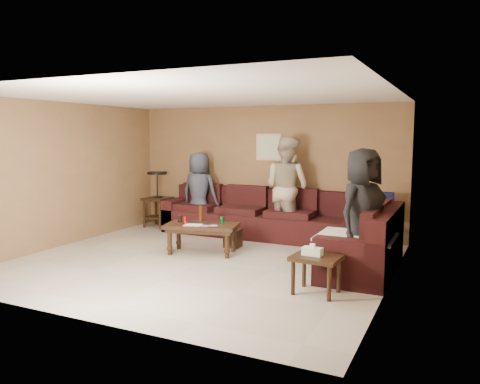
{
  "coord_description": "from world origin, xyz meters",
  "views": [
    {
      "loc": [
        3.52,
        -6.04,
        1.91
      ],
      "look_at": [
        0.25,
        0.85,
        1.0
      ],
      "focal_mm": 35.0,
      "sensor_mm": 36.0,
      "label": 1
    }
  ],
  "objects_px": {
    "person_left": "(199,192)",
    "person_middle": "(287,188)",
    "sectional_sofa": "(286,228)",
    "end_table_left": "(158,198)",
    "side_table_right": "(316,261)",
    "waste_bin": "(233,238)",
    "coffee_table": "(202,228)",
    "person_right": "(362,213)"
  },
  "relations": [
    {
      "from": "coffee_table",
      "to": "person_left",
      "type": "relative_size",
      "value": 0.79
    },
    {
      "from": "sectional_sofa",
      "to": "side_table_right",
      "type": "height_order",
      "value": "sectional_sofa"
    },
    {
      "from": "end_table_left",
      "to": "person_left",
      "type": "height_order",
      "value": "person_left"
    },
    {
      "from": "end_table_left",
      "to": "waste_bin",
      "type": "height_order",
      "value": "end_table_left"
    },
    {
      "from": "side_table_right",
      "to": "person_middle",
      "type": "bearing_deg",
      "value": 116.39
    },
    {
      "from": "person_middle",
      "to": "person_right",
      "type": "height_order",
      "value": "person_middle"
    },
    {
      "from": "end_table_left",
      "to": "side_table_right",
      "type": "relative_size",
      "value": 1.89
    },
    {
      "from": "person_left",
      "to": "side_table_right",
      "type": "bearing_deg",
      "value": 141.48
    },
    {
      "from": "person_middle",
      "to": "person_right",
      "type": "bearing_deg",
      "value": 153.47
    },
    {
      "from": "coffee_table",
      "to": "person_right",
      "type": "xyz_separation_m",
      "value": [
        2.61,
        -0.19,
        0.47
      ]
    },
    {
      "from": "end_table_left",
      "to": "person_left",
      "type": "bearing_deg",
      "value": -2.59
    },
    {
      "from": "waste_bin",
      "to": "person_left",
      "type": "bearing_deg",
      "value": 142.1
    },
    {
      "from": "coffee_table",
      "to": "sectional_sofa",
      "type": "bearing_deg",
      "value": 43.84
    },
    {
      "from": "waste_bin",
      "to": "person_left",
      "type": "relative_size",
      "value": 0.2
    },
    {
      "from": "coffee_table",
      "to": "person_middle",
      "type": "height_order",
      "value": "person_middle"
    },
    {
      "from": "coffee_table",
      "to": "end_table_left",
      "type": "xyz_separation_m",
      "value": [
        -1.99,
        1.59,
        0.2
      ]
    },
    {
      "from": "end_table_left",
      "to": "person_middle",
      "type": "relative_size",
      "value": 0.61
    },
    {
      "from": "person_left",
      "to": "person_middle",
      "type": "relative_size",
      "value": 0.84
    },
    {
      "from": "sectional_sofa",
      "to": "waste_bin",
      "type": "xyz_separation_m",
      "value": [
        -0.81,
        -0.44,
        -0.17
      ]
    },
    {
      "from": "sectional_sofa",
      "to": "person_right",
      "type": "relative_size",
      "value": 2.65
    },
    {
      "from": "sectional_sofa",
      "to": "end_table_left",
      "type": "distance_m",
      "value": 3.13
    },
    {
      "from": "person_left",
      "to": "person_right",
      "type": "height_order",
      "value": "person_right"
    },
    {
      "from": "waste_bin",
      "to": "side_table_right",
      "type": "bearing_deg",
      "value": -41.13
    },
    {
      "from": "sectional_sofa",
      "to": "person_left",
      "type": "relative_size",
      "value": 2.91
    },
    {
      "from": "side_table_right",
      "to": "waste_bin",
      "type": "xyz_separation_m",
      "value": [
        -1.97,
        1.72,
        -0.25
      ]
    },
    {
      "from": "waste_bin",
      "to": "person_middle",
      "type": "height_order",
      "value": "person_middle"
    },
    {
      "from": "person_middle",
      "to": "person_right",
      "type": "xyz_separation_m",
      "value": [
        1.71,
        -1.78,
        -0.08
      ]
    },
    {
      "from": "coffee_table",
      "to": "person_middle",
      "type": "relative_size",
      "value": 0.66
    },
    {
      "from": "person_left",
      "to": "coffee_table",
      "type": "bearing_deg",
      "value": 122.68
    },
    {
      "from": "person_left",
      "to": "person_middle",
      "type": "height_order",
      "value": "person_middle"
    },
    {
      "from": "sectional_sofa",
      "to": "person_left",
      "type": "distance_m",
      "value": 2.13
    },
    {
      "from": "coffee_table",
      "to": "waste_bin",
      "type": "distance_m",
      "value": 0.71
    },
    {
      "from": "waste_bin",
      "to": "person_middle",
      "type": "relative_size",
      "value": 0.16
    },
    {
      "from": "sectional_sofa",
      "to": "end_table_left",
      "type": "height_order",
      "value": "end_table_left"
    },
    {
      "from": "side_table_right",
      "to": "person_left",
      "type": "bearing_deg",
      "value": 140.06
    },
    {
      "from": "side_table_right",
      "to": "person_left",
      "type": "distance_m",
      "value": 4.17
    },
    {
      "from": "person_left",
      "to": "person_right",
      "type": "xyz_separation_m",
      "value": [
        3.54,
        -1.72,
        0.08
      ]
    },
    {
      "from": "waste_bin",
      "to": "person_middle",
      "type": "distance_m",
      "value": 1.42
    },
    {
      "from": "person_right",
      "to": "end_table_left",
      "type": "bearing_deg",
      "value": 93.05
    },
    {
      "from": "person_right",
      "to": "coffee_table",
      "type": "bearing_deg",
      "value": 110.08
    },
    {
      "from": "end_table_left",
      "to": "person_right",
      "type": "height_order",
      "value": "person_right"
    },
    {
      "from": "side_table_right",
      "to": "person_middle",
      "type": "xyz_separation_m",
      "value": [
        -1.35,
        2.71,
        0.55
      ]
    }
  ]
}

